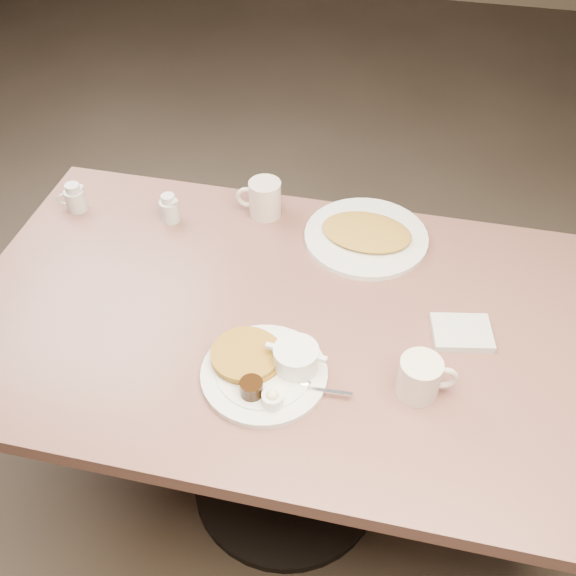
% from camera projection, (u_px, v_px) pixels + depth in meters
% --- Properties ---
extents(room, '(7.04, 8.04, 2.84)m').
position_uv_depth(room, '(285.00, 39.00, 1.07)').
color(room, '#4C3F33').
rests_on(room, ground).
extents(diner_table, '(1.50, 0.90, 0.75)m').
position_uv_depth(diner_table, '(286.00, 363.00, 1.65)').
color(diner_table, '#84564C').
rests_on(diner_table, ground).
extents(main_plate, '(0.33, 0.29, 0.07)m').
position_uv_depth(main_plate, '(268.00, 367.00, 1.39)').
color(main_plate, white).
rests_on(main_plate, diner_table).
extents(coffee_mug_near, '(0.13, 0.10, 0.09)m').
position_uv_depth(coffee_mug_near, '(421.00, 377.00, 1.34)').
color(coffee_mug_near, silver).
rests_on(coffee_mug_near, diner_table).
extents(napkin, '(0.15, 0.13, 0.02)m').
position_uv_depth(napkin, '(462.00, 333.00, 1.48)').
color(napkin, beige).
rests_on(napkin, diner_table).
extents(coffee_mug_far, '(0.13, 0.09, 0.10)m').
position_uv_depth(coffee_mug_far, '(264.00, 198.00, 1.77)').
color(coffee_mug_far, beige).
rests_on(coffee_mug_far, diner_table).
extents(creamer_left, '(0.08, 0.05, 0.08)m').
position_uv_depth(creamer_left, '(75.00, 198.00, 1.79)').
color(creamer_left, '#BBBAB6').
rests_on(creamer_left, diner_table).
extents(creamer_right, '(0.07, 0.05, 0.08)m').
position_uv_depth(creamer_right, '(169.00, 209.00, 1.76)').
color(creamer_right, beige).
rests_on(creamer_right, diner_table).
extents(hash_plate, '(0.34, 0.34, 0.04)m').
position_uv_depth(hash_plate, '(366.00, 235.00, 1.71)').
color(hash_plate, silver).
rests_on(hash_plate, diner_table).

